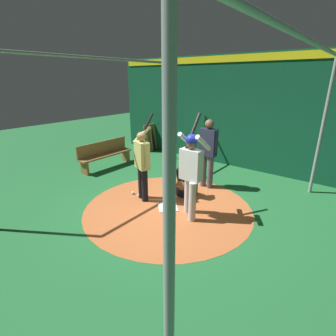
% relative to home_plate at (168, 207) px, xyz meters
% --- Properties ---
extents(ground_plane, '(25.91, 25.91, 0.00)m').
position_rel_home_plate_xyz_m(ground_plane, '(0.00, 0.00, -0.01)').
color(ground_plane, '#216633').
extents(dirt_circle, '(3.72, 3.72, 0.01)m').
position_rel_home_plate_xyz_m(dirt_circle, '(0.00, 0.00, -0.01)').
color(dirt_circle, '#B76033').
rests_on(dirt_circle, ground).
extents(home_plate, '(0.59, 0.59, 0.01)m').
position_rel_home_plate_xyz_m(home_plate, '(0.00, 0.00, 0.00)').
color(home_plate, white).
rests_on(home_plate, dirt_circle).
extents(batter, '(0.68, 0.49, 2.10)m').
position_rel_home_plate_xyz_m(batter, '(-0.02, 0.57, 1.06)').
color(batter, '#BCBCC0').
rests_on(batter, ground).
extents(catcher, '(0.58, 0.40, 0.92)m').
position_rel_home_plate_xyz_m(catcher, '(-0.75, -0.04, 0.35)').
color(catcher, black).
rests_on(catcher, ground).
extents(umpire, '(0.23, 0.49, 1.80)m').
position_rel_home_plate_xyz_m(umpire, '(-1.56, 0.07, 1.01)').
color(umpire, '#4C4C51').
rests_on(umpire, ground).
extents(visitor, '(0.65, 0.51, 2.01)m').
position_rel_home_plate_xyz_m(visitor, '(0.02, -0.74, 0.94)').
color(visitor, black).
rests_on(visitor, ground).
extents(back_wall, '(0.23, 9.91, 3.46)m').
position_rel_home_plate_xyz_m(back_wall, '(-3.72, 0.00, 1.73)').
color(back_wall, '#0F472D').
rests_on(back_wall, ground).
extents(cage_frame, '(5.91, 4.72, 3.25)m').
position_rel_home_plate_xyz_m(cage_frame, '(0.00, 0.00, 2.26)').
color(cage_frame, gray).
rests_on(cage_frame, ground).
extents(bat_rack, '(0.94, 0.21, 1.05)m').
position_rel_home_plate_xyz_m(bat_rack, '(-3.47, -3.55, 0.48)').
color(bat_rack, olive).
rests_on(bat_rack, ground).
extents(bench, '(1.90, 0.36, 0.85)m').
position_rel_home_plate_xyz_m(bench, '(-0.92, -3.32, 0.44)').
color(bench, olive).
rests_on(bench, ground).
extents(baseball_0, '(0.07, 0.07, 0.07)m').
position_rel_home_plate_xyz_m(baseball_0, '(-0.00, -1.12, 0.03)').
color(baseball_0, white).
rests_on(baseball_0, dirt_circle).
extents(baseball_1, '(0.07, 0.07, 0.07)m').
position_rel_home_plate_xyz_m(baseball_1, '(0.01, -0.91, 0.03)').
color(baseball_1, white).
rests_on(baseball_1, dirt_circle).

